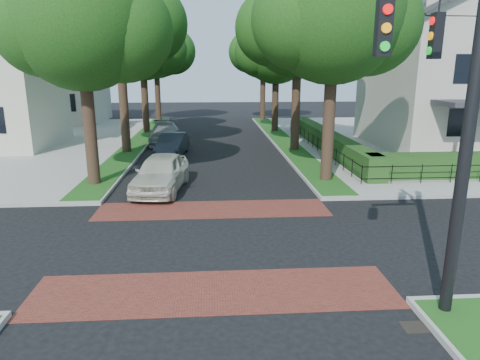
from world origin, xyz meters
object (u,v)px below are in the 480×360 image
parked_car_middle (172,145)px  traffic_signal (457,101)px  parked_car_front (161,173)px  parked_car_rear (165,134)px

parked_car_middle → traffic_signal: bearing=-61.7°
parked_car_front → parked_car_rear: 12.67m
traffic_signal → parked_car_rear: bearing=109.7°
traffic_signal → parked_car_middle: size_ratio=1.86×
parked_car_front → parked_car_middle: (-0.17, 8.15, -0.12)m
traffic_signal → parked_car_front: traffic_signal is taller
parked_car_rear → parked_car_front: bearing=-88.9°
traffic_signal → parked_car_rear: 24.88m
parked_car_front → traffic_signal: bearing=-48.1°
traffic_signal → parked_car_rear: size_ratio=1.51×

